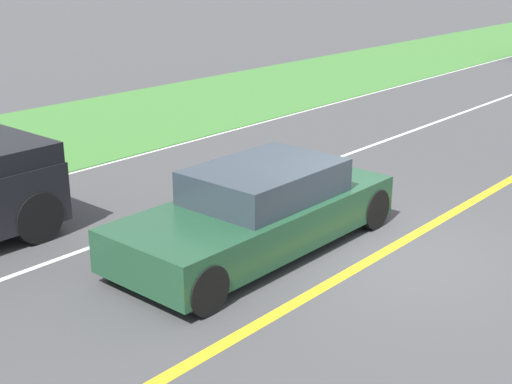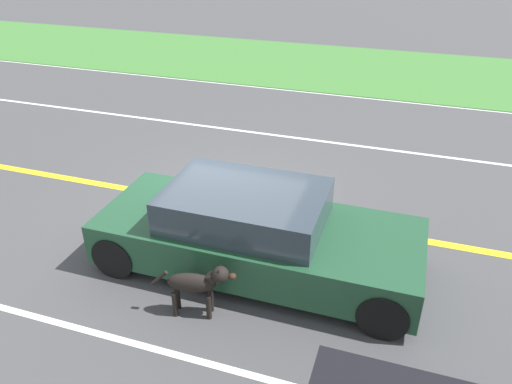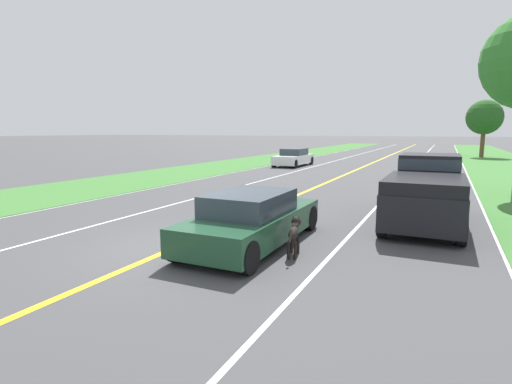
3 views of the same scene
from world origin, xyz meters
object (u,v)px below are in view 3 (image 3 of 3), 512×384
ego_car (252,219)px  pickup_truck (427,189)px  roadside_tree_right_far (485,117)px  dog (294,232)px  oncoming_car (294,158)px

ego_car → pickup_truck: 5.79m
ego_car → pickup_truck: (3.70, 4.44, 0.39)m
ego_car → roadside_tree_right_far: 39.92m
dog → roadside_tree_right_far: bearing=69.1°
oncoming_car → roadside_tree_right_far: bearing=-128.5°
dog → pickup_truck: pickup_truck is taller
dog → oncoming_car: (-7.93, 21.60, 0.12)m
pickup_truck → roadside_tree_right_far: (3.78, 34.63, 3.08)m
dog → roadside_tree_right_far: size_ratio=0.19×
ego_car → dog: bearing=-17.2°
dog → pickup_truck: (2.48, 4.81, 0.48)m
pickup_truck → roadside_tree_right_far: 34.97m
ego_car → pickup_truck: size_ratio=0.87×
dog → pickup_truck: 5.44m
pickup_truck → oncoming_car: bearing=121.8°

